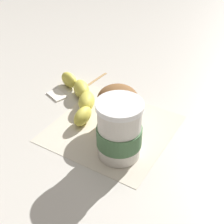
# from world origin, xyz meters

# --- Properties ---
(ground_plane) EXTENTS (3.00, 3.00, 0.00)m
(ground_plane) POSITION_xyz_m (0.00, 0.00, 0.00)
(ground_plane) COLOR beige
(paper_napkin) EXTENTS (0.30, 0.30, 0.00)m
(paper_napkin) POSITION_xyz_m (0.00, 0.00, 0.00)
(paper_napkin) COLOR beige
(paper_napkin) RESTS_ON ground_plane
(coffee_cup) EXTENTS (0.09, 0.09, 0.12)m
(coffee_cup) POSITION_xyz_m (-0.07, 0.04, 0.06)
(coffee_cup) COLOR silver
(coffee_cup) RESTS_ON paper_napkin
(muffin) EXTENTS (0.09, 0.09, 0.09)m
(muffin) POSITION_xyz_m (0.00, -0.02, 0.06)
(muffin) COLOR white
(muffin) RESTS_ON paper_napkin
(banana) EXTENTS (0.20, 0.13, 0.04)m
(banana) POSITION_xyz_m (0.12, -0.02, 0.02)
(banana) COLOR #D6CC4C
(banana) RESTS_ON paper_napkin
(sugar_packet) EXTENTS (0.05, 0.04, 0.01)m
(sugar_packet) POSITION_xyz_m (0.19, 0.01, 0.00)
(sugar_packet) COLOR white
(sugar_packet) RESTS_ON ground_plane
(wooden_stirrer) EXTENTS (0.03, 0.11, 0.00)m
(wooden_stirrer) POSITION_xyz_m (0.18, -0.10, 0.00)
(wooden_stirrer) COLOR tan
(wooden_stirrer) RESTS_ON ground_plane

